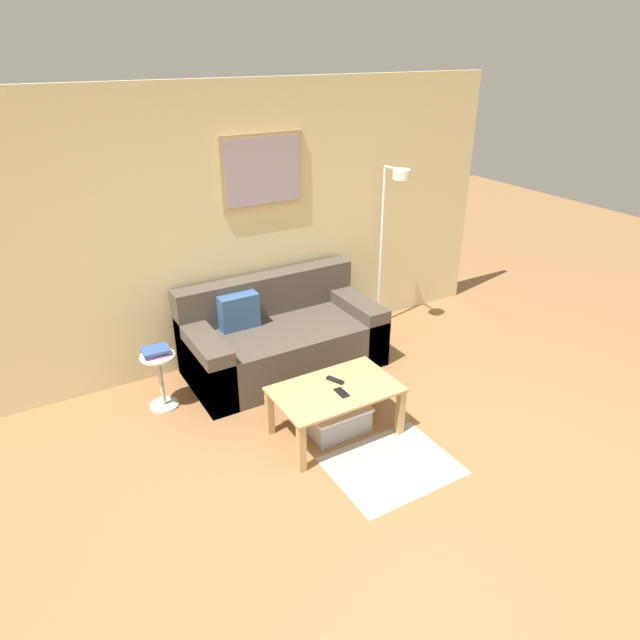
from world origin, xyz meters
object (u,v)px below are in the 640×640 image
object	(u,v)px
coffee_table	(335,396)
book_stack	(156,351)
side_table	(160,376)
cell_phone	(342,393)
storage_bin	(336,418)
couch	(281,339)
floor_lamp	(389,237)
remote_control	(335,380)

from	to	relation	value
coffee_table	book_stack	size ratio (longest dim) A/B	4.34
side_table	cell_phone	world-z (taller)	side_table
storage_bin	book_stack	distance (m)	1.57
book_stack	cell_phone	xyz separation A→B (m)	(1.08, -1.15, -0.11)
book_stack	side_table	bearing A→B (deg)	-73.74
storage_bin	couch	bearing A→B (deg)	85.99
coffee_table	floor_lamp	xyz separation A→B (m)	(1.43, 1.29, 0.69)
couch	coffee_table	world-z (taller)	couch
couch	book_stack	xyz separation A→B (m)	(-1.18, -0.05, 0.23)
coffee_table	book_stack	distance (m)	1.53
storage_bin	side_table	world-z (taller)	side_table
floor_lamp	side_table	bearing A→B (deg)	-174.69
coffee_table	floor_lamp	distance (m)	2.05
floor_lamp	book_stack	xyz separation A→B (m)	(-2.50, -0.22, -0.51)
coffee_table	remote_control	size ratio (longest dim) A/B	6.43
book_stack	coffee_table	bearing A→B (deg)	-45.08
floor_lamp	side_table	size ratio (longest dim) A/B	3.49
floor_lamp	remote_control	size ratio (longest dim) A/B	11.57
side_table	cell_phone	size ratio (longest dim) A/B	3.55
couch	coffee_table	bearing A→B (deg)	-95.31
cell_phone	floor_lamp	bearing A→B (deg)	44.72
book_stack	remote_control	distance (m)	1.50
cell_phone	book_stack	bearing A→B (deg)	133.91
coffee_table	storage_bin	xyz separation A→B (m)	(0.03, 0.03, -0.23)
cell_phone	storage_bin	bearing A→B (deg)	79.86
coffee_table	side_table	bearing A→B (deg)	135.21
remote_control	couch	bearing A→B (deg)	63.64
coffee_table	side_table	xyz separation A→B (m)	(-1.07, 1.06, -0.05)
coffee_table	storage_bin	size ratio (longest dim) A/B	1.95
side_table	remote_control	size ratio (longest dim) A/B	3.31
couch	cell_phone	xyz separation A→B (m)	(-0.10, -1.21, 0.12)
storage_bin	cell_phone	distance (m)	0.33
floor_lamp	cell_phone	size ratio (longest dim) A/B	12.39
side_table	storage_bin	bearing A→B (deg)	-43.23
storage_bin	book_stack	size ratio (longest dim) A/B	2.23
storage_bin	coffee_table	bearing A→B (deg)	-133.11
cell_phone	remote_control	bearing A→B (deg)	75.69
floor_lamp	book_stack	world-z (taller)	floor_lamp
couch	coffee_table	xyz separation A→B (m)	(-0.10, -1.13, 0.05)
coffee_table	storage_bin	world-z (taller)	coffee_table
side_table	book_stack	xyz separation A→B (m)	(-0.00, 0.02, 0.23)
floor_lamp	cell_phone	bearing A→B (deg)	-136.12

